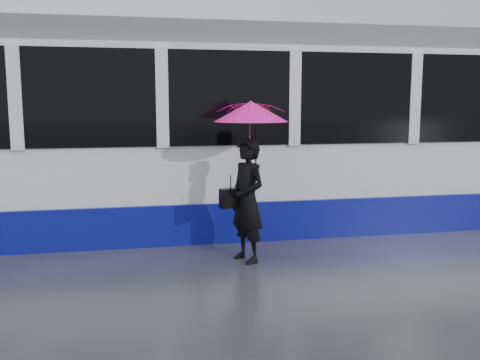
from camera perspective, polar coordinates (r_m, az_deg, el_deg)
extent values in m
plane|color=#2B2B30|center=(7.19, 4.05, -9.06)|extent=(90.00, 90.00, 0.00)
cube|color=#3F3D38|center=(8.85, 0.94, -5.65)|extent=(34.00, 0.07, 0.02)
cube|color=#3F3D38|center=(10.22, -0.80, -3.74)|extent=(34.00, 0.07, 0.02)
cube|color=white|center=(9.18, -18.08, 4.04)|extent=(24.00, 2.40, 2.95)
cube|color=navy|center=(9.35, -17.74, -3.41)|extent=(24.00, 2.56, 0.62)
cube|color=black|center=(9.16, -18.27, 8.25)|extent=(23.00, 2.48, 1.40)
cube|color=slate|center=(9.22, -18.55, 14.31)|extent=(23.60, 2.20, 0.35)
imported|color=black|center=(7.17, 0.76, -2.19)|extent=(0.62, 0.72, 1.67)
imported|color=#FD156C|center=(7.08, 1.17, 5.22)|extent=(1.22, 1.23, 0.84)
cone|color=#FD156C|center=(7.07, 1.18, 7.33)|extent=(1.30, 1.30, 0.27)
cylinder|color=black|center=(7.07, 1.18, 8.61)|extent=(0.01, 0.01, 0.06)
cylinder|color=black|center=(7.14, 1.70, 2.72)|extent=(0.02, 0.02, 0.73)
cube|color=black|center=(7.14, -1.00, -1.91)|extent=(0.33, 0.24, 0.26)
cylinder|color=black|center=(7.11, -1.01, -0.17)|extent=(0.01, 0.01, 0.18)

